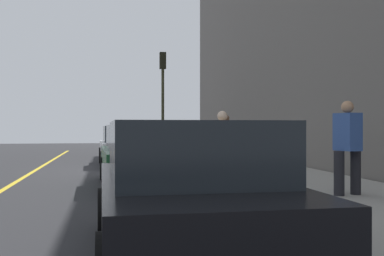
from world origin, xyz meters
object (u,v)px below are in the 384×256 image
Objects in this scene: parked_car_green at (140,155)px; traffic_light_pole at (163,87)px; pedestrian_grey_coat at (221,136)px; parked_car_white at (125,146)px; pedestrian_burgundy_coat at (226,142)px; rolling_suitcase at (195,146)px; pedestrian_brown_coat at (199,135)px; parked_car_black at (186,192)px; pedestrian_tan_coat at (222,148)px; pedestrian_blue_coat at (347,145)px.

parked_car_green is 1.01× the size of traffic_light_pole.
parked_car_green is 2.51× the size of pedestrian_grey_coat.
parked_car_green is 6.34m from parked_car_white.
rolling_suitcase is (13.13, -1.64, -0.64)m from pedestrian_burgundy_coat.
traffic_light_pole is at bearing 154.59° from pedestrian_brown_coat.
pedestrian_burgundy_coat reaches higher than parked_car_white.
pedestrian_tan_coat is (4.47, -1.53, 0.27)m from parked_car_black.
traffic_light_pole is at bearing 157.33° from rolling_suitcase.
pedestrian_grey_coat reaches higher than parked_car_green.
parked_car_green is at bearing 0.22° from parked_car_black.
pedestrian_blue_coat reaches higher than parked_car_black.
pedestrian_grey_coat is (0.50, -3.91, 0.36)m from parked_car_white.
parked_car_white is at bearing 26.58° from pedestrian_burgundy_coat.
pedestrian_tan_coat reaches higher than parked_car_green.
parked_car_black is at bearing 162.37° from pedestrian_burgundy_coat.
pedestrian_brown_coat is (13.90, -4.31, 0.26)m from parked_car_green.
pedestrian_tan_coat is at bearing -179.86° from traffic_light_pole.
pedestrian_tan_coat is 16.61m from rolling_suitcase.
pedestrian_burgundy_coat is at bearing 171.87° from pedestrian_brown_coat.
pedestrian_tan_coat is at bearing 166.04° from pedestrian_grey_coat.
parked_car_white is at bearing 97.27° from pedestrian_grey_coat.
parked_car_green is (6.60, 0.03, 0.00)m from parked_car_black.
parked_car_white is at bearing 11.22° from pedestrian_tan_coat.
pedestrian_tan_coat is (-2.13, -1.56, 0.27)m from parked_car_green.
parked_car_green is 5.01m from pedestrian_blue_coat.
parked_car_white is (6.34, 0.12, -0.00)m from parked_car_green.
parked_car_green is at bearing 162.79° from pedestrian_brown_coat.
pedestrian_blue_coat reaches higher than pedestrian_burgundy_coat.
pedestrian_blue_coat is (-9.65, -3.87, 0.36)m from parked_car_white.
pedestrian_blue_coat is 2.16× the size of rolling_suitcase.
pedestrian_grey_coat is 0.40× the size of traffic_light_pole.
parked_car_green is at bearing 36.20° from pedestrian_tan_coat.
traffic_light_pole is at bearing -43.87° from parked_car_white.
parked_car_white reaches higher than rolling_suitcase.
pedestrian_grey_coat is at bearing 175.81° from pedestrian_brown_coat.
parked_car_black is 6.60m from parked_car_green.
parked_car_white is 2.35× the size of pedestrian_blue_coat.
pedestrian_grey_coat is (-7.06, 0.52, 0.10)m from pedestrian_brown_coat.
parked_car_white is 5.83m from pedestrian_burgundy_coat.
pedestrian_blue_coat reaches higher than pedestrian_grey_coat.
pedestrian_brown_coat is (20.50, -4.28, 0.26)m from parked_car_black.
rolling_suitcase is (17.57, -0.38, -0.72)m from pedestrian_blue_coat.
pedestrian_blue_coat is 4.62m from pedestrian_burgundy_coat.
pedestrian_grey_coat reaches higher than parked_car_black.
pedestrian_tan_coat is at bearing -168.78° from parked_car_white.
parked_car_white is 9.00m from rolling_suitcase.
parked_car_white is at bearing 0.65° from parked_car_black.
pedestrian_burgundy_coat is at bearing -17.63° from parked_car_black.
traffic_light_pole is at bearing -5.88° from parked_car_black.
pedestrian_brown_coat is (7.56, -4.43, 0.26)m from parked_car_white.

